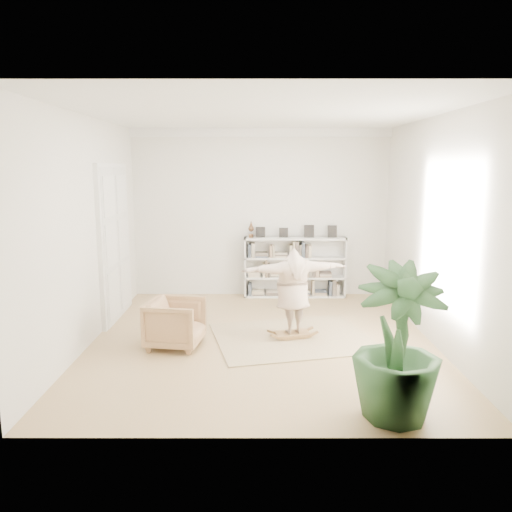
{
  "coord_description": "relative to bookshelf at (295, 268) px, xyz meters",
  "views": [
    {
      "loc": [
        -0.08,
        -7.81,
        2.8
      ],
      "look_at": [
        -0.09,
        0.4,
        1.33
      ],
      "focal_mm": 35.0,
      "sensor_mm": 36.0,
      "label": 1
    }
  ],
  "objects": [
    {
      "name": "rug",
      "position": [
        -0.23,
        -2.72,
        -0.63
      ],
      "size": [
        2.89,
        2.52,
        0.02
      ],
      "primitive_type": "cube",
      "rotation": [
        0.0,
        0.0,
        0.23
      ],
      "color": "tan",
      "rests_on": "floor"
    },
    {
      "name": "bookshelf",
      "position": [
        0.0,
        0.0,
        0.0
      ],
      "size": [
        2.2,
        0.35,
        1.64
      ],
      "color": "silver",
      "rests_on": "floor"
    },
    {
      "name": "rocker_board",
      "position": [
        -0.23,
        -2.72,
        -0.56
      ],
      "size": [
        0.61,
        0.45,
        0.12
      ],
      "rotation": [
        0.0,
        0.0,
        0.23
      ],
      "color": "olive",
      "rests_on": "rug"
    },
    {
      "name": "armchair",
      "position": [
        -2.1,
        -3.1,
        -0.26
      ],
      "size": [
        0.95,
        0.93,
        0.76
      ],
      "primitive_type": "imported",
      "rotation": [
        0.0,
        0.0,
        1.42
      ],
      "color": "tan",
      "rests_on": "floor"
    },
    {
      "name": "floor",
      "position": [
        -0.74,
        -2.82,
        -0.64
      ],
      "size": [
        6.0,
        6.0,
        0.0
      ],
      "primitive_type": "plane",
      "color": "tan",
      "rests_on": "ground"
    },
    {
      "name": "doors",
      "position": [
        -3.45,
        -1.52,
        0.76
      ],
      "size": [
        0.09,
        1.78,
        2.92
      ],
      "color": "white",
      "rests_on": "floor"
    },
    {
      "name": "room_shell",
      "position": [
        -0.74,
        0.12,
        2.87
      ],
      "size": [
        6.0,
        6.0,
        6.0
      ],
      "color": "silver",
      "rests_on": "floor"
    },
    {
      "name": "houseplant",
      "position": [
        0.74,
        -5.37,
        0.25
      ],
      "size": [
        1.0,
        1.0,
        1.76
      ],
      "primitive_type": "imported",
      "rotation": [
        0.0,
        0.0,
        0.01
      ],
      "color": "#264B25",
      "rests_on": "floor"
    },
    {
      "name": "person",
      "position": [
        -0.23,
        -2.72,
        0.21
      ],
      "size": [
        1.8,
        0.86,
        1.42
      ],
      "primitive_type": "imported",
      "rotation": [
        0.0,
        0.0,
        3.37
      ],
      "color": "#C7AB95",
      "rests_on": "rocker_board"
    }
  ]
}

